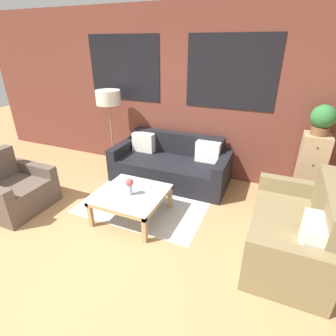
% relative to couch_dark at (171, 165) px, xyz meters
% --- Properties ---
extents(ground_plane, '(16.00, 16.00, 0.00)m').
position_rel_couch_dark_xyz_m(ground_plane, '(-0.15, -1.95, -0.28)').
color(ground_plane, '#AD7F51').
extents(wall_back_brick, '(8.40, 0.09, 2.80)m').
position_rel_couch_dark_xyz_m(wall_back_brick, '(-0.15, 0.49, 1.13)').
color(wall_back_brick, brown).
rests_on(wall_back_brick, ground_plane).
extents(rug, '(1.85, 1.66, 0.00)m').
position_rel_couch_dark_xyz_m(rug, '(-0.07, -0.69, -0.28)').
color(rug, '#BCB7B2').
rests_on(rug, ground_plane).
extents(couch_dark, '(1.99, 0.88, 0.78)m').
position_rel_couch_dark_xyz_m(couch_dark, '(0.00, 0.00, 0.00)').
color(couch_dark, black).
rests_on(couch_dark, ground_plane).
extents(settee_vintage, '(0.80, 1.50, 0.92)m').
position_rel_couch_dark_xyz_m(settee_vintage, '(1.95, -1.15, 0.03)').
color(settee_vintage, olive).
rests_on(settee_vintage, ground_plane).
extents(armchair_corner, '(0.80, 0.87, 0.84)m').
position_rel_couch_dark_xyz_m(armchair_corner, '(-1.76, -1.69, -0.00)').
color(armchair_corner, brown).
rests_on(armchair_corner, ground_plane).
extents(coffee_table, '(0.87, 0.87, 0.38)m').
position_rel_couch_dark_xyz_m(coffee_table, '(-0.07, -1.23, 0.05)').
color(coffee_table, silver).
rests_on(coffee_table, ground_plane).
extents(floor_lamp, '(0.43, 0.43, 1.47)m').
position_rel_couch_dark_xyz_m(floor_lamp, '(-1.21, 0.05, 1.01)').
color(floor_lamp, olive).
rests_on(floor_lamp, ground_plane).
extents(drawer_cabinet, '(0.36, 0.37, 1.05)m').
position_rel_couch_dark_xyz_m(drawer_cabinet, '(2.15, 0.23, 0.25)').
color(drawer_cabinet, tan).
rests_on(drawer_cabinet, ground_plane).
extents(potted_plant, '(0.33, 0.33, 0.42)m').
position_rel_couch_dark_xyz_m(potted_plant, '(2.15, 0.23, 1.00)').
color(potted_plant, brown).
rests_on(potted_plant, drawer_cabinet).
extents(flower_vase, '(0.11, 0.11, 0.24)m').
position_rel_couch_dark_xyz_m(flower_vase, '(-0.06, -1.27, 0.25)').
color(flower_vase, '#ADBCC6').
rests_on(flower_vase, coffee_table).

